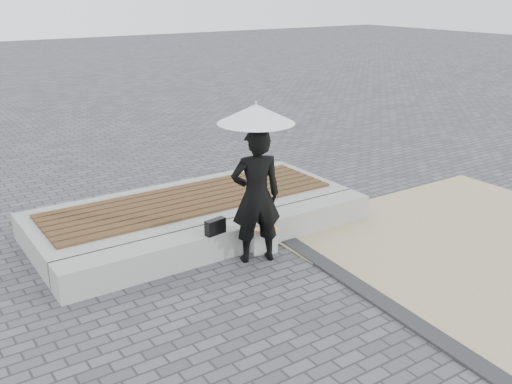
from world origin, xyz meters
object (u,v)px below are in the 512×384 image
(parasol, at_px, (256,114))
(seating_ledge, at_px, (230,238))
(canvas_tote, at_px, (264,241))
(woman, at_px, (256,196))
(handbag, at_px, (215,227))

(parasol, bearing_deg, seating_ledge, 107.32)
(parasol, height_order, canvas_tote, parasol)
(seating_ledge, height_order, canvas_tote, seating_ledge)
(seating_ledge, xyz_separation_m, woman, (0.14, -0.45, 0.74))
(canvas_tote, bearing_deg, parasol, -137.54)
(woman, bearing_deg, canvas_tote, -134.06)
(woman, height_order, canvas_tote, woman)
(seating_ledge, bearing_deg, canvas_tote, -43.18)
(seating_ledge, relative_size, woman, 2.66)
(handbag, xyz_separation_m, canvas_tote, (0.70, -0.17, -0.32))
(seating_ledge, distance_m, canvas_tote, 0.50)
(seating_ledge, height_order, woman, woman)
(seating_ledge, distance_m, woman, 0.88)
(seating_ledge, height_order, parasol, parasol)
(handbag, bearing_deg, seating_ledge, 15.92)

